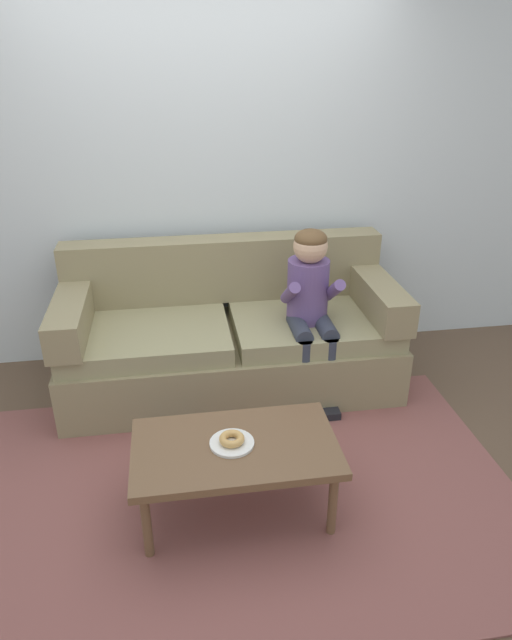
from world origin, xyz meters
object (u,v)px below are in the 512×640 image
(donut, at_px, (232,439))
(toy_controller, at_px, (176,448))
(person_child, at_px, (311,300))
(coffee_table, at_px, (235,452))
(couch, at_px, (230,337))

(donut, xyz_separation_m, toy_controller, (-0.27, 0.49, -0.41))
(person_child, relative_size, donut, 9.18)
(coffee_table, bearing_deg, person_child, 59.06)
(couch, xyz_separation_m, person_child, (0.49, -0.21, 0.33))
(toy_controller, bearing_deg, donut, -47.82)
(person_child, bearing_deg, couch, 157.06)
(person_child, height_order, toy_controller, person_child)
(couch, bearing_deg, person_child, -22.94)
(couch, distance_m, coffee_table, 1.21)
(couch, height_order, toy_controller, couch)
(couch, xyz_separation_m, coffee_table, (-0.11, -1.20, 0.02))
(coffee_table, height_order, donut, donut)
(coffee_table, relative_size, donut, 8.04)
(person_child, bearing_deg, toy_controller, -150.35)
(person_child, xyz_separation_m, toy_controller, (-0.88, -0.50, -0.65))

